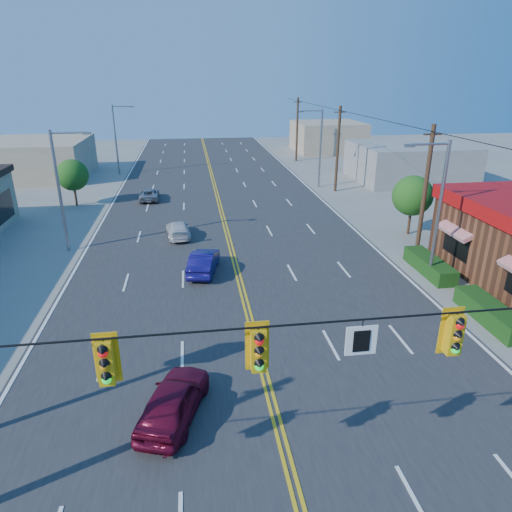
{
  "coord_description": "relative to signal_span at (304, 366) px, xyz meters",
  "views": [
    {
      "loc": [
        -2.49,
        -8.6,
        11.14
      ],
      "look_at": [
        0.72,
        13.66,
        2.2
      ],
      "focal_mm": 32.0,
      "sensor_mm": 36.0,
      "label": 1
    }
  ],
  "objects": [
    {
      "name": "road",
      "position": [
        0.12,
        20.0,
        -4.86
      ],
      "size": [
        20.0,
        120.0,
        0.06
      ],
      "primitive_type": "cube",
      "color": "#2D2D30",
      "rests_on": "ground"
    },
    {
      "name": "signal_span",
      "position": [
        0.0,
        0.0,
        0.0
      ],
      "size": [
        24.32,
        0.34,
        9.0
      ],
      "color": "#47301E",
      "rests_on": "ground"
    },
    {
      "name": "streetlight_se",
      "position": [
        10.91,
        14.0,
        -0.37
      ],
      "size": [
        2.55,
        0.25,
        8.0
      ],
      "color": "gray",
      "rests_on": "ground"
    },
    {
      "name": "streetlight_ne",
      "position": [
        10.91,
        38.0,
        -0.37
      ],
      "size": [
        2.55,
        0.25,
        8.0
      ],
      "color": "gray",
      "rests_on": "ground"
    },
    {
      "name": "streetlight_sw",
      "position": [
        -10.67,
        22.0,
        -0.37
      ],
      "size": [
        2.55,
        0.25,
        8.0
      ],
      "color": "gray",
      "rests_on": "ground"
    },
    {
      "name": "streetlight_nw",
      "position": [
        -10.67,
        48.0,
        -0.37
      ],
      "size": [
        2.55,
        0.25,
        8.0
      ],
      "color": "gray",
      "rests_on": "ground"
    },
    {
      "name": "utility_pole_near",
      "position": [
        12.32,
        18.0,
        -0.69
      ],
      "size": [
        0.28,
        0.28,
        8.4
      ],
      "primitive_type": "cylinder",
      "color": "#47301E",
      "rests_on": "ground"
    },
    {
      "name": "utility_pole_mid",
      "position": [
        12.32,
        36.0,
        -0.69
      ],
      "size": [
        0.28,
        0.28,
        8.4
      ],
      "primitive_type": "cylinder",
      "color": "#47301E",
      "rests_on": "ground"
    },
    {
      "name": "utility_pole_far",
      "position": [
        12.32,
        54.0,
        -0.69
      ],
      "size": [
        0.28,
        0.28,
        8.4
      ],
      "primitive_type": "cylinder",
      "color": "#47301E",
      "rests_on": "ground"
    },
    {
      "name": "tree_kfc_rear",
      "position": [
        13.62,
        22.0,
        -1.95
      ],
      "size": [
        2.94,
        2.94,
        4.41
      ],
      "color": "#47301E",
      "rests_on": "ground"
    },
    {
      "name": "tree_west",
      "position": [
        -12.88,
        34.0,
        -2.09
      ],
      "size": [
        2.8,
        2.8,
        4.2
      ],
      "color": "#47301E",
      "rests_on": "ground"
    },
    {
      "name": "bld_east_mid",
      "position": [
        22.12,
        40.0,
        -2.89
      ],
      "size": [
        12.0,
        10.0,
        4.0
      ],
      "primitive_type": "cube",
      "color": "gray",
      "rests_on": "ground"
    },
    {
      "name": "bld_west_far",
      "position": [
        -19.88,
        48.0,
        -2.79
      ],
      "size": [
        11.0,
        12.0,
        4.2
      ],
      "primitive_type": "cube",
      "color": "tan",
      "rests_on": "ground"
    },
    {
      "name": "bld_east_far",
      "position": [
        19.12,
        62.0,
        -2.69
      ],
      "size": [
        10.0,
        10.0,
        4.4
      ],
      "primitive_type": "cube",
      "color": "tan",
      "rests_on": "ground"
    },
    {
      "name": "car_magenta",
      "position": [
        -3.36,
        4.39,
        -4.19
      ],
      "size": [
        2.85,
        4.39,
        1.39
      ],
      "primitive_type": "imported",
      "rotation": [
        0.0,
        0.0,
        2.82
      ],
      "color": "maroon",
      "rests_on": "ground"
    },
    {
      "name": "car_blue",
      "position": [
        -1.87,
        16.87,
        -4.22
      ],
      "size": [
        2.21,
        4.25,
        1.33
      ],
      "primitive_type": "imported",
      "rotation": [
        0.0,
        0.0,
        2.94
      ],
      "color": "navy",
      "rests_on": "ground"
    },
    {
      "name": "car_white",
      "position": [
        -3.5,
        23.66,
        -4.32
      ],
      "size": [
        1.95,
        4.01,
        1.12
      ],
      "primitive_type": "imported",
      "rotation": [
        0.0,
        0.0,
        3.24
      ],
      "color": "silver",
      "rests_on": "ground"
    },
    {
      "name": "car_silver",
      "position": [
        -6.38,
        34.83,
        -4.34
      ],
      "size": [
        1.95,
        3.96,
        1.08
      ],
      "primitive_type": "imported",
      "rotation": [
        0.0,
        0.0,
        3.18
      ],
      "color": "#959499",
      "rests_on": "ground"
    }
  ]
}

